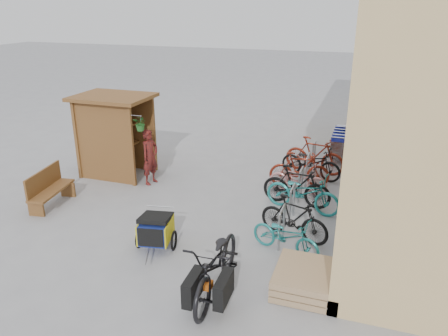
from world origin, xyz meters
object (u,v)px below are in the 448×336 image
(cargo_bike, at_px, (217,266))
(bike_7, at_px, (315,155))
(bike_4, at_px, (298,179))
(bike_2, at_px, (303,192))
(bike_5, at_px, (300,169))
(bike_0, at_px, (286,236))
(bench, at_px, (49,188))
(bike_1, at_px, (294,218))
(shopping_carts, at_px, (341,140))
(bike_6, at_px, (311,162))
(person_kiosk, at_px, (150,157))
(kiosk, at_px, (112,124))
(bike_3, at_px, (297,186))
(child_trailer, at_px, (156,229))
(pallet_stack, at_px, (303,279))

(cargo_bike, bearing_deg, bike_7, 81.34)
(bike_4, bearing_deg, bike_2, -162.22)
(bike_5, bearing_deg, bike_0, 174.58)
(bench, relative_size, bike_1, 0.95)
(bike_7, bearing_deg, bike_5, 179.12)
(shopping_carts, relative_size, bike_6, 1.18)
(bike_4, relative_size, bike_6, 0.86)
(person_kiosk, height_order, bike_6, person_kiosk)
(kiosk, xyz_separation_m, bike_7, (5.64, 2.06, -1.00))
(cargo_bike, relative_size, bike_6, 1.23)
(person_kiosk, bearing_deg, bike_3, -78.48)
(bench, distance_m, child_trailer, 3.64)
(cargo_bike, relative_size, bike_3, 1.28)
(cargo_bike, relative_size, bike_5, 1.35)
(cargo_bike, relative_size, bike_0, 1.46)
(child_trailer, xyz_separation_m, bike_4, (2.32, 3.80, -0.03))
(kiosk, height_order, child_trailer, kiosk)
(pallet_stack, bearing_deg, child_trailer, 172.26)
(pallet_stack, height_order, bike_2, bike_2)
(bench, xyz_separation_m, bike_2, (6.13, 1.78, 0.01))
(bike_1, distance_m, bike_3, 1.72)
(cargo_bike, bearing_deg, person_kiosk, 128.09)
(child_trailer, height_order, cargo_bike, cargo_bike)
(kiosk, height_order, bike_2, kiosk)
(pallet_stack, distance_m, cargo_bike, 1.60)
(pallet_stack, height_order, person_kiosk, person_kiosk)
(bike_0, bearing_deg, shopping_carts, 13.89)
(bike_1, xyz_separation_m, bike_5, (-0.38, 2.96, 0.01))
(bike_0, bearing_deg, bike_7, 19.67)
(bike_3, relative_size, bike_6, 0.96)
(shopping_carts, bearing_deg, bike_0, -94.72)
(kiosk, height_order, bench, kiosk)
(bike_2, relative_size, bike_7, 1.03)
(bike_6, bearing_deg, bike_1, -162.83)
(pallet_stack, relative_size, child_trailer, 0.86)
(kiosk, bearing_deg, bike_6, 15.72)
(person_kiosk, height_order, bike_0, person_kiosk)
(kiosk, height_order, pallet_stack, kiosk)
(shopping_carts, bearing_deg, bike_2, -96.81)
(kiosk, bearing_deg, shopping_carts, 31.54)
(bike_0, height_order, bike_1, bike_1)
(bench, bearing_deg, bike_6, 25.81)
(shopping_carts, xyz_separation_m, child_trailer, (-3.17, -7.29, -0.12))
(bench, bearing_deg, cargo_bike, -29.31)
(pallet_stack, bearing_deg, bike_2, 99.68)
(cargo_bike, height_order, bike_1, cargo_bike)
(child_trailer, height_order, bike_0, bike_0)
(cargo_bike, relative_size, bike_7, 1.23)
(shopping_carts, relative_size, bike_5, 1.29)
(bike_3, bearing_deg, bike_1, -165.84)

